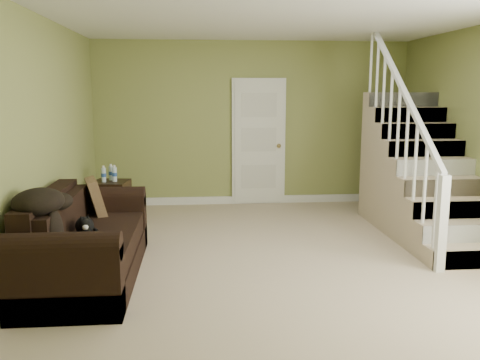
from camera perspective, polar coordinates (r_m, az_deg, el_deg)
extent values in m
cube|color=tan|center=(5.75, 4.38, -8.52)|extent=(5.00, 5.50, 0.01)
cube|color=white|center=(5.51, 4.76, 18.08)|extent=(5.00, 5.50, 0.01)
cube|color=#87904D|center=(8.19, 1.39, 6.34)|extent=(5.00, 0.04, 2.60)
cube|color=#87904D|center=(2.83, 13.74, -0.95)|extent=(5.00, 0.04, 2.60)
cube|color=#87904D|center=(5.63, -21.46, 3.98)|extent=(0.04, 5.50, 2.60)
cube|color=white|center=(8.34, 1.37, -2.21)|extent=(5.00, 0.04, 0.12)
cube|color=white|center=(5.87, -20.40, -8.12)|extent=(0.04, 5.50, 0.12)
cube|color=white|center=(8.19, 2.10, 4.30)|extent=(0.86, 0.05, 2.02)
cube|color=white|center=(8.18, 2.12, 4.22)|extent=(0.78, 0.04, 1.96)
sphere|color=olive|center=(8.18, 4.38, 3.85)|extent=(0.07, 0.07, 0.07)
cube|color=tan|center=(5.96, 24.69, -7.75)|extent=(1.00, 0.27, 0.20)
cylinder|color=white|center=(5.61, 21.10, -2.74)|extent=(0.04, 0.04, 0.90)
cube|color=tan|center=(6.16, 23.52, -6.14)|extent=(1.00, 0.27, 0.40)
cylinder|color=white|center=(5.81, 20.07, -0.24)|extent=(0.04, 0.04, 0.90)
cube|color=tan|center=(6.36, 22.44, -4.62)|extent=(1.00, 0.27, 0.60)
cylinder|color=white|center=(6.03, 19.11, 2.08)|extent=(0.04, 0.04, 0.90)
cube|color=tan|center=(6.57, 21.43, -3.21)|extent=(1.00, 0.27, 0.80)
cylinder|color=white|center=(6.25, 18.21, 4.24)|extent=(0.04, 0.04, 0.90)
cube|color=tan|center=(6.79, 20.48, -1.88)|extent=(1.00, 0.27, 1.00)
cylinder|color=white|center=(6.49, 17.38, 6.25)|extent=(0.04, 0.04, 0.90)
cube|color=tan|center=(7.01, 19.59, -0.63)|extent=(1.00, 0.27, 1.20)
cylinder|color=white|center=(6.73, 16.59, 8.12)|extent=(0.04, 0.04, 0.90)
cube|color=tan|center=(7.24, 18.76, 0.54)|extent=(1.00, 0.27, 1.40)
cylinder|color=white|center=(6.98, 15.86, 9.85)|extent=(0.04, 0.04, 0.90)
cube|color=tan|center=(7.47, 17.98, 1.64)|extent=(1.00, 0.27, 1.60)
cylinder|color=white|center=(7.23, 15.17, 11.46)|extent=(0.04, 0.04, 0.90)
cube|color=tan|center=(7.70, 17.25, 2.67)|extent=(1.00, 0.27, 1.80)
cylinder|color=white|center=(7.50, 14.52, 12.96)|extent=(0.04, 0.04, 0.90)
cube|color=white|center=(5.51, 21.70, -4.61)|extent=(0.09, 0.09, 1.00)
cube|color=white|center=(6.47, 17.59, 10.23)|extent=(0.06, 2.46, 1.84)
cube|color=black|center=(5.29, -16.54, -9.17)|extent=(0.93, 2.15, 0.24)
cube|color=black|center=(5.20, -15.60, -6.80)|extent=(0.70, 1.62, 0.22)
cube|color=black|center=(4.36, -19.17, -10.98)|extent=(0.93, 0.24, 0.61)
cube|color=black|center=(6.14, -14.87, -4.68)|extent=(0.93, 0.24, 0.61)
cylinder|color=black|center=(4.26, -19.40, -7.17)|extent=(0.93, 0.24, 0.24)
cylinder|color=black|center=(6.07, -14.99, -1.91)|extent=(0.93, 0.24, 0.24)
cube|color=black|center=(5.26, -20.69, -4.74)|extent=(0.20, 1.66, 0.62)
cube|color=black|center=(5.20, -19.13, -3.92)|extent=(0.14, 1.60, 0.34)
cube|color=black|center=(7.39, -14.27, -2.32)|extent=(0.54, 0.54, 0.57)
cylinder|color=silver|center=(7.28, -15.07, 0.55)|extent=(0.06, 0.06, 0.20)
cylinder|color=#2950A1|center=(7.28, -15.07, 0.55)|extent=(0.07, 0.07, 0.05)
cylinder|color=white|center=(7.26, -15.11, 1.45)|extent=(0.03, 0.03, 0.03)
cylinder|color=silver|center=(7.29, -13.91, 0.62)|extent=(0.06, 0.06, 0.20)
cylinder|color=#2950A1|center=(7.29, -13.91, 0.62)|extent=(0.07, 0.07, 0.05)
cylinder|color=white|center=(7.27, -13.95, 1.51)|extent=(0.03, 0.03, 0.03)
cylinder|color=silver|center=(7.41, -14.28, 0.75)|extent=(0.06, 0.06, 0.20)
cylinder|color=#2950A1|center=(7.41, -14.28, 0.75)|extent=(0.07, 0.07, 0.05)
cylinder|color=white|center=(7.40, -14.32, 1.63)|extent=(0.03, 0.03, 0.03)
ellipsoid|color=black|center=(5.12, -17.06, -4.93)|extent=(0.24, 0.34, 0.17)
ellipsoid|color=white|center=(5.06, -17.21, -5.46)|extent=(0.13, 0.15, 0.09)
sphere|color=black|center=(4.96, -17.48, -4.75)|extent=(0.14, 0.14, 0.11)
ellipsoid|color=white|center=(4.92, -17.58, -5.10)|extent=(0.07, 0.06, 0.05)
cone|color=black|center=(4.96, -17.84, -4.07)|extent=(0.05, 0.05, 0.05)
cone|color=black|center=(4.95, -17.14, -4.07)|extent=(0.05, 0.05, 0.05)
cylinder|color=black|center=(5.23, -15.87, -5.27)|extent=(0.14, 0.22, 0.03)
ellipsoid|color=yellow|center=(4.84, -14.74, -6.33)|extent=(0.15, 0.21, 0.06)
cube|color=#4D301E|center=(5.91, -15.87, -1.89)|extent=(0.32, 0.47, 0.44)
ellipsoid|color=black|center=(4.70, -21.71, -2.29)|extent=(0.43, 0.56, 0.23)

